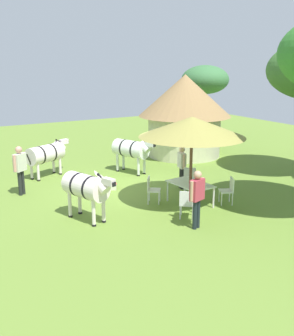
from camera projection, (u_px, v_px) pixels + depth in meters
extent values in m
plane|color=olive|center=(126.00, 190.00, 15.09)|extent=(36.00, 36.00, 0.00)
cylinder|color=beige|center=(184.00, 136.00, 20.40)|extent=(3.61, 3.61, 2.01)
cone|color=olive|center=(185.00, 95.00, 19.88)|extent=(4.57, 4.57, 2.02)
cylinder|color=brown|center=(191.00, 171.00, 13.33)|extent=(0.10, 0.10, 2.30)
cone|color=olive|center=(192.00, 127.00, 12.95)|extent=(3.45, 3.45, 0.65)
cube|color=silver|center=(190.00, 184.00, 13.44)|extent=(1.60, 1.06, 0.04)
cylinder|color=silver|center=(186.00, 187.00, 14.32)|extent=(0.06, 0.06, 0.70)
cylinder|color=silver|center=(214.00, 198.00, 13.21)|extent=(0.06, 0.06, 0.70)
cylinder|color=silver|center=(168.00, 191.00, 13.87)|extent=(0.06, 0.06, 0.70)
cylinder|color=silver|center=(195.00, 203.00, 12.76)|extent=(0.06, 0.06, 0.70)
cube|color=white|center=(190.00, 181.00, 14.68)|extent=(0.60, 0.60, 0.04)
cube|color=white|center=(190.00, 174.00, 14.80)|extent=(0.28, 0.38, 0.45)
cylinder|color=white|center=(195.00, 189.00, 14.55)|extent=(0.04, 0.04, 0.45)
cylinder|color=white|center=(184.00, 188.00, 14.58)|extent=(0.04, 0.04, 0.45)
cylinder|color=white|center=(195.00, 186.00, 14.89)|extent=(0.04, 0.04, 0.45)
cylinder|color=white|center=(184.00, 185.00, 14.92)|extent=(0.04, 0.04, 0.45)
cube|color=silver|center=(154.00, 190.00, 13.65)|extent=(0.60, 0.60, 0.04)
cube|color=silver|center=(148.00, 184.00, 13.62)|extent=(0.38, 0.29, 0.45)
cylinder|color=silver|center=(160.00, 195.00, 13.87)|extent=(0.04, 0.04, 0.45)
cylinder|color=silver|center=(159.00, 199.00, 13.51)|extent=(0.04, 0.04, 0.45)
cylinder|color=silver|center=(149.00, 194.00, 13.91)|extent=(0.04, 0.04, 0.45)
cylinder|color=silver|center=(148.00, 198.00, 13.55)|extent=(0.04, 0.04, 0.45)
cube|color=silver|center=(187.00, 204.00, 12.36)|extent=(0.60, 0.61, 0.04)
cube|color=silver|center=(187.00, 199.00, 12.12)|extent=(0.31, 0.36, 0.45)
cylinder|color=silver|center=(181.00, 208.00, 12.62)|extent=(0.04, 0.04, 0.45)
cylinder|color=silver|center=(194.00, 209.00, 12.56)|extent=(0.04, 0.04, 0.45)
cylinder|color=silver|center=(180.00, 212.00, 12.28)|extent=(0.04, 0.04, 0.45)
cylinder|color=silver|center=(193.00, 213.00, 12.21)|extent=(0.04, 0.04, 0.45)
cube|color=silver|center=(226.00, 191.00, 13.57)|extent=(0.58, 0.57, 0.04)
cube|color=silver|center=(232.00, 184.00, 13.52)|extent=(0.41, 0.24, 0.45)
cylinder|color=silver|center=(222.00, 199.00, 13.44)|extent=(0.04, 0.04, 0.45)
cylinder|color=silver|center=(219.00, 196.00, 13.80)|extent=(0.04, 0.04, 0.45)
cylinder|color=silver|center=(232.00, 199.00, 13.45)|extent=(0.04, 0.04, 0.45)
cylinder|color=silver|center=(230.00, 195.00, 13.82)|extent=(0.04, 0.04, 0.45)
cylinder|color=black|center=(198.00, 213.00, 11.63)|extent=(0.13, 0.13, 0.86)
cylinder|color=black|center=(195.00, 215.00, 11.52)|extent=(0.13, 0.13, 0.86)
cube|color=#AF3547|center=(197.00, 190.00, 11.39)|extent=(0.35, 0.51, 0.61)
cylinder|color=tan|center=(202.00, 187.00, 11.57)|extent=(0.09, 0.09, 0.57)
cylinder|color=tan|center=(192.00, 191.00, 11.20)|extent=(0.09, 0.09, 0.57)
sphere|color=tan|center=(198.00, 175.00, 11.28)|extent=(0.23, 0.23, 0.23)
cylinder|color=black|center=(181.00, 178.00, 15.28)|extent=(0.12, 0.12, 0.80)
cylinder|color=black|center=(182.00, 179.00, 15.15)|extent=(0.12, 0.12, 0.80)
cube|color=beige|center=(182.00, 160.00, 15.04)|extent=(0.47, 0.30, 0.57)
cylinder|color=#E5B293|center=(180.00, 158.00, 15.27)|extent=(0.08, 0.08, 0.54)
cylinder|color=#E5B293|center=(184.00, 162.00, 14.80)|extent=(0.08, 0.08, 0.54)
sphere|color=#E5B293|center=(182.00, 150.00, 14.93)|extent=(0.22, 0.22, 0.22)
cylinder|color=black|center=(23.00, 182.00, 14.56)|extent=(0.13, 0.13, 0.89)
cylinder|color=black|center=(20.00, 183.00, 14.42)|extent=(0.13, 0.13, 0.89)
cube|color=beige|center=(20.00, 162.00, 14.30)|extent=(0.47, 0.52, 0.63)
cylinder|color=tan|center=(25.00, 160.00, 14.53)|extent=(0.09, 0.09, 0.59)
cylinder|color=tan|center=(14.00, 164.00, 14.05)|extent=(0.09, 0.09, 0.59)
sphere|color=tan|center=(19.00, 150.00, 14.18)|extent=(0.24, 0.24, 0.24)
cube|color=#D2533F|center=(109.00, 183.00, 15.25)|extent=(0.66, 0.68, 0.03)
cube|color=white|center=(101.00, 177.00, 15.13)|extent=(0.64, 0.62, 0.40)
cube|color=beige|center=(107.00, 184.00, 15.52)|extent=(0.22, 0.59, 0.22)
cube|color=beige|center=(108.00, 188.00, 15.02)|extent=(0.22, 0.59, 0.22)
cylinder|color=silver|center=(131.00, 149.00, 17.19)|extent=(1.70, 1.23, 0.70)
cylinder|color=black|center=(125.00, 148.00, 17.38)|extent=(0.34, 0.70, 0.72)
cylinder|color=black|center=(136.00, 150.00, 17.02)|extent=(0.34, 0.70, 0.72)
cylinder|color=silver|center=(145.00, 147.00, 16.68)|extent=(0.63, 0.50, 0.52)
cube|color=silver|center=(150.00, 144.00, 16.47)|extent=(0.44, 0.32, 0.20)
cube|color=black|center=(154.00, 145.00, 16.37)|extent=(0.16, 0.16, 0.12)
cube|color=black|center=(145.00, 142.00, 16.63)|extent=(0.35, 0.17, 0.28)
cylinder|color=silver|center=(144.00, 165.00, 17.15)|extent=(0.11, 0.11, 0.79)
cylinder|color=black|center=(144.00, 173.00, 17.25)|extent=(0.13, 0.13, 0.06)
cylinder|color=silver|center=(138.00, 167.00, 16.86)|extent=(0.11, 0.11, 0.79)
cylinder|color=black|center=(138.00, 175.00, 16.95)|extent=(0.13, 0.13, 0.06)
cylinder|color=silver|center=(123.00, 161.00, 17.86)|extent=(0.11, 0.11, 0.79)
cylinder|color=black|center=(124.00, 169.00, 17.95)|extent=(0.13, 0.13, 0.06)
cylinder|color=silver|center=(118.00, 163.00, 17.57)|extent=(0.11, 0.11, 0.79)
cylinder|color=black|center=(118.00, 171.00, 17.66)|extent=(0.13, 0.13, 0.06)
cylinder|color=black|center=(116.00, 149.00, 17.71)|extent=(0.24, 0.13, 0.53)
cylinder|color=silver|center=(45.00, 154.00, 16.57)|extent=(1.31, 1.71, 0.72)
cylinder|color=black|center=(39.00, 155.00, 16.33)|extent=(0.70, 0.39, 0.73)
cylinder|color=black|center=(50.00, 153.00, 16.80)|extent=(0.70, 0.39, 0.73)
cylinder|color=silver|center=(59.00, 146.00, 17.14)|extent=(0.53, 0.64, 0.52)
cube|color=silver|center=(64.00, 142.00, 17.32)|extent=(0.33, 0.44, 0.20)
cube|color=black|center=(67.00, 142.00, 17.47)|extent=(0.16, 0.16, 0.12)
cube|color=black|center=(59.00, 142.00, 17.09)|extent=(0.19, 0.35, 0.28)
cylinder|color=silver|center=(54.00, 165.00, 17.31)|extent=(0.11, 0.11, 0.71)
cylinder|color=black|center=(54.00, 172.00, 17.40)|extent=(0.13, 0.13, 0.06)
cylinder|color=silver|center=(60.00, 166.00, 17.09)|extent=(0.11, 0.11, 0.71)
cylinder|color=black|center=(61.00, 174.00, 17.18)|extent=(0.13, 0.13, 0.06)
cylinder|color=silver|center=(32.00, 171.00, 16.38)|extent=(0.11, 0.11, 0.71)
cylinder|color=black|center=(32.00, 179.00, 16.46)|extent=(0.13, 0.13, 0.06)
cylinder|color=silver|center=(38.00, 172.00, 16.16)|extent=(0.11, 0.11, 0.71)
cylinder|color=black|center=(39.00, 180.00, 16.24)|extent=(0.13, 0.13, 0.06)
cylinder|color=black|center=(29.00, 160.00, 15.95)|extent=(0.15, 0.23, 0.53)
cylinder|color=silver|center=(86.00, 186.00, 12.05)|extent=(1.58, 1.14, 0.71)
cylinder|color=black|center=(79.00, 185.00, 12.23)|extent=(0.31, 0.71, 0.72)
cylinder|color=black|center=(91.00, 188.00, 11.88)|extent=(0.31, 0.71, 0.72)
cylinder|color=silver|center=(102.00, 185.00, 11.55)|extent=(0.62, 0.48, 0.52)
cube|color=silver|center=(109.00, 182.00, 11.33)|extent=(0.44, 0.30, 0.20)
cube|color=black|center=(113.00, 184.00, 11.22)|extent=(0.15, 0.15, 0.12)
cube|color=black|center=(102.00, 179.00, 11.49)|extent=(0.36, 0.16, 0.28)
cylinder|color=silver|center=(104.00, 210.00, 12.01)|extent=(0.11, 0.11, 0.79)
cylinder|color=black|center=(104.00, 221.00, 12.11)|extent=(0.13, 0.13, 0.06)
cylinder|color=silver|center=(94.00, 213.00, 11.73)|extent=(0.11, 0.11, 0.79)
cylinder|color=black|center=(94.00, 225.00, 11.82)|extent=(0.13, 0.13, 0.06)
cylinder|color=silver|center=(80.00, 202.00, 12.70)|extent=(0.11, 0.11, 0.79)
cylinder|color=black|center=(80.00, 213.00, 12.80)|extent=(0.13, 0.13, 0.06)
cylinder|color=silver|center=(70.00, 205.00, 12.42)|extent=(0.11, 0.11, 0.79)
cylinder|color=black|center=(71.00, 216.00, 12.51)|extent=(0.13, 0.13, 0.06)
cylinder|color=black|center=(69.00, 185.00, 12.56)|extent=(0.24, 0.12, 0.53)
cylinder|color=brown|center=(204.00, 116.00, 24.76)|extent=(0.24, 0.24, 2.79)
ellipsoid|color=#386B3B|center=(205.00, 80.00, 24.20)|extent=(2.83, 2.83, 1.70)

